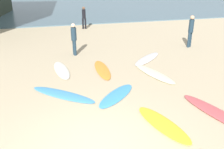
% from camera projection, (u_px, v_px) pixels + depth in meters
% --- Properties ---
extents(ocean_water, '(120.00, 40.00, 0.08)m').
position_uv_depth(ocean_water, '(45.00, 5.00, 37.73)').
color(ocean_water, slate).
rests_on(ocean_water, ground_plane).
extents(surfboard_0, '(0.73, 2.45, 0.08)m').
position_uv_depth(surfboard_0, '(102.00, 69.00, 10.12)').
color(surfboard_0, orange).
rests_on(surfboard_0, ground_plane).
extents(surfboard_1, '(2.21, 2.15, 0.06)m').
position_uv_depth(surfboard_1, '(63.00, 95.00, 7.88)').
color(surfboard_1, '#4999D4').
rests_on(surfboard_1, ground_plane).
extents(surfboard_3, '(2.24, 2.08, 0.08)m').
position_uv_depth(surfboard_3, '(147.00, 59.00, 11.51)').
color(surfboard_3, silver).
rests_on(surfboard_3, ground_plane).
extents(surfboard_4, '(0.73, 2.35, 0.07)m').
position_uv_depth(surfboard_4, '(61.00, 70.00, 10.07)').
color(surfboard_4, white).
rests_on(surfboard_4, ground_plane).
extents(surfboard_5, '(1.00, 2.09, 0.08)m').
position_uv_depth(surfboard_5, '(163.00, 124.00, 6.25)').
color(surfboard_5, yellow).
rests_on(surfboard_5, ground_plane).
extents(surfboard_6, '(1.06, 2.54, 0.09)m').
position_uv_depth(surfboard_6, '(154.00, 74.00, 9.64)').
color(surfboard_6, '#E9EBC2').
rests_on(surfboard_6, ground_plane).
extents(surfboard_9, '(1.86, 1.81, 0.06)m').
position_uv_depth(surfboard_9, '(117.00, 95.00, 7.83)').
color(surfboard_9, '#429BDC').
rests_on(surfboard_9, ground_plane).
extents(surfboard_10, '(1.01, 2.66, 0.08)m').
position_uv_depth(surfboard_10, '(217.00, 113.00, 6.75)').
color(surfboard_10, '#D65357').
rests_on(surfboard_10, ground_plane).
extents(beachgoer_near, '(0.38, 0.38, 1.83)m').
position_uv_depth(beachgoer_near, '(191.00, 30.00, 13.34)').
color(beachgoer_near, '#1E3342').
rests_on(beachgoer_near, ground_plane).
extents(beachgoer_mid, '(0.34, 0.34, 1.75)m').
position_uv_depth(beachgoer_mid, '(84.00, 17.00, 18.65)').
color(beachgoer_mid, black).
rests_on(beachgoer_mid, ground_plane).
extents(beachgoer_far, '(0.31, 0.34, 1.64)m').
position_uv_depth(beachgoer_far, '(74.00, 38.00, 11.92)').
color(beachgoer_far, '#1E3342').
rests_on(beachgoer_far, ground_plane).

